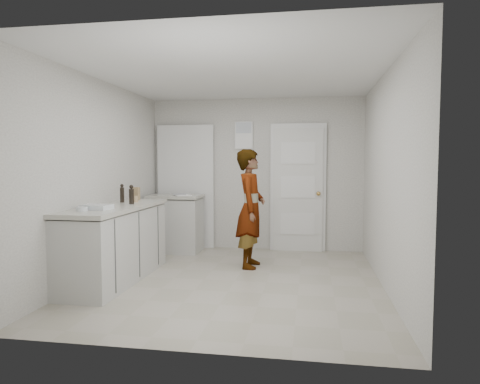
% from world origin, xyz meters
% --- Properties ---
extents(ground, '(4.00, 4.00, 0.00)m').
position_xyz_m(ground, '(0.00, 0.00, 0.00)').
color(ground, '#A09A86').
rests_on(ground, ground).
extents(room_shell, '(4.00, 4.00, 4.00)m').
position_xyz_m(room_shell, '(-0.17, 1.95, 1.02)').
color(room_shell, '#A7A49D').
rests_on(room_shell, ground).
extents(main_counter, '(0.64, 1.96, 0.93)m').
position_xyz_m(main_counter, '(-1.45, -0.20, 0.43)').
color(main_counter, beige).
rests_on(main_counter, ground).
extents(side_counter, '(0.84, 0.61, 0.93)m').
position_xyz_m(side_counter, '(-1.25, 1.55, 0.43)').
color(side_counter, beige).
rests_on(side_counter, ground).
extents(person, '(0.40, 0.60, 1.63)m').
position_xyz_m(person, '(0.09, 0.74, 0.81)').
color(person, silver).
rests_on(person, ground).
extents(cake_mix_box, '(0.12, 0.07, 0.18)m').
position_xyz_m(cake_mix_box, '(-1.52, 0.61, 1.01)').
color(cake_mix_box, olive).
rests_on(cake_mix_box, main_counter).
extents(spice_jar, '(0.05, 0.05, 0.08)m').
position_xyz_m(spice_jar, '(-1.37, 0.25, 0.97)').
color(spice_jar, tan).
rests_on(spice_jar, main_counter).
extents(oil_cruet_a, '(0.06, 0.06, 0.24)m').
position_xyz_m(oil_cruet_a, '(-1.32, -0.00, 1.04)').
color(oil_cruet_a, black).
rests_on(oil_cruet_a, main_counter).
extents(oil_cruet_b, '(0.05, 0.05, 0.24)m').
position_xyz_m(oil_cruet_b, '(-1.54, 0.19, 1.04)').
color(oil_cruet_b, black).
rests_on(oil_cruet_b, main_counter).
extents(baking_dish, '(0.33, 0.25, 0.06)m').
position_xyz_m(baking_dish, '(-1.46, -0.64, 0.95)').
color(baking_dish, silver).
rests_on(baking_dish, main_counter).
extents(egg_bowl, '(0.12, 0.12, 0.05)m').
position_xyz_m(egg_bowl, '(-1.54, -0.82, 0.95)').
color(egg_bowl, silver).
rests_on(egg_bowl, main_counter).
extents(papers, '(0.36, 0.38, 0.01)m').
position_xyz_m(papers, '(-1.12, 1.49, 0.93)').
color(papers, white).
rests_on(papers, side_counter).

